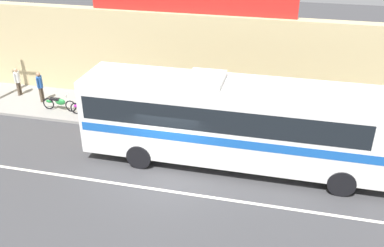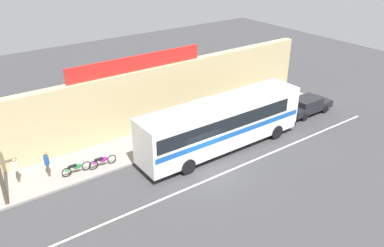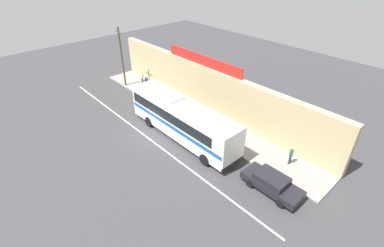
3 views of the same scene
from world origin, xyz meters
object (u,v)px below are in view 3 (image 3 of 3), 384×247
(parked_car, at_px, (272,183))
(motorcycle_purple, at_px, (155,96))
(pedestrian_far_left, at_px, (146,81))
(intercity_bus, at_px, (182,118))
(pedestrian_by_curb, at_px, (291,154))
(pedestrian_near_shop, at_px, (142,77))
(motorcycle_green, at_px, (148,91))
(utility_pole, at_px, (122,56))

(parked_car, distance_m, motorcycle_purple, 17.46)
(parked_car, bearing_deg, pedestrian_far_left, 171.46)
(motorcycle_purple, bearing_deg, intercity_bus, -17.70)
(intercity_bus, height_order, pedestrian_far_left, intercity_bus)
(pedestrian_by_curb, distance_m, pedestrian_near_shop, 21.49)
(parked_car, distance_m, pedestrian_near_shop, 22.40)
(pedestrian_far_left, bearing_deg, motorcycle_green, -28.63)
(motorcycle_green, relative_size, motorcycle_purple, 1.01)
(intercity_bus, relative_size, pedestrian_near_shop, 7.88)
(intercity_bus, relative_size, motorcycle_green, 6.57)
(utility_pole, distance_m, motorcycle_green, 5.43)
(parked_car, distance_m, utility_pole, 23.47)
(motorcycle_purple, relative_size, pedestrian_by_curb, 1.13)
(motorcycle_purple, bearing_deg, pedestrian_far_left, 162.32)
(parked_car, xyz_separation_m, motorcycle_green, (-18.98, 2.28, -0.17))
(utility_pole, xyz_separation_m, pedestrian_by_curb, (22.57, 1.90, -2.84))
(pedestrian_far_left, bearing_deg, intercity_bus, -17.70)
(motorcycle_green, bearing_deg, intercity_bus, -15.85)
(parked_car, distance_m, pedestrian_far_left, 20.66)
(pedestrian_near_shop, bearing_deg, motorcycle_purple, -17.03)
(utility_pole, distance_m, motorcycle_purple, 6.77)
(pedestrian_far_left, bearing_deg, parked_car, -8.54)
(pedestrian_far_left, bearing_deg, pedestrian_by_curb, 1.38)
(intercity_bus, xyz_separation_m, pedestrian_far_left, (-10.83, 3.45, -0.96))
(parked_car, bearing_deg, motorcycle_green, 173.16)
(motorcycle_purple, height_order, pedestrian_far_left, pedestrian_far_left)
(utility_pole, relative_size, pedestrian_by_curb, 4.44)
(pedestrian_near_shop, bearing_deg, intercity_bus, -17.45)
(motorcycle_purple, xyz_separation_m, pedestrian_by_curb, (16.71, 1.46, 0.53))
(utility_pole, height_order, pedestrian_far_left, utility_pole)
(utility_pole, xyz_separation_m, pedestrian_near_shop, (1.08, 1.90, -2.89))
(intercity_bus, distance_m, pedestrian_by_curb, 9.85)
(intercity_bus, distance_m, pedestrian_near_shop, 13.15)
(motorcycle_purple, height_order, pedestrian_by_curb, pedestrian_by_curb)
(utility_pole, relative_size, motorcycle_purple, 3.91)
(intercity_bus, distance_m, utility_pole, 13.87)
(motorcycle_green, distance_m, pedestrian_by_curb, 18.41)
(intercity_bus, xyz_separation_m, utility_pole, (-13.59, 2.03, 1.87))
(motorcycle_green, relative_size, pedestrian_by_curb, 1.14)
(pedestrian_far_left, bearing_deg, pedestrian_near_shop, 164.18)
(utility_pole, height_order, motorcycle_purple, utility_pole)
(pedestrian_by_curb, bearing_deg, intercity_bus, -156.36)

